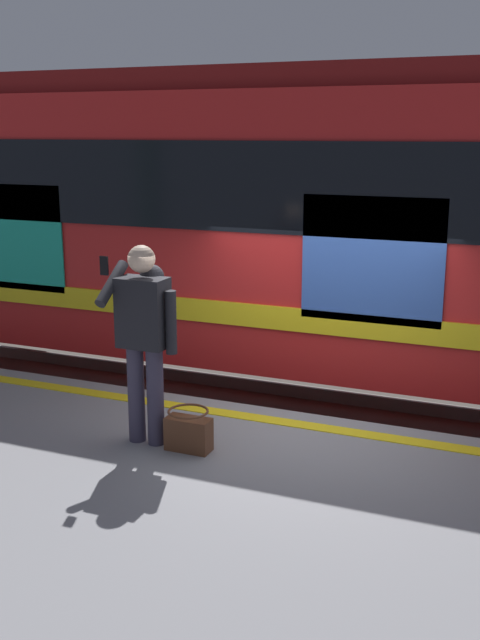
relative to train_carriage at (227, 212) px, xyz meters
name	(u,v)px	position (x,y,z in m)	size (l,w,h in m)	color
ground_plane	(299,503)	(-1.67, 2.11, -2.50)	(26.00, 26.00, 0.00)	#4C4742
platform	(217,561)	(-1.67, 4.01, -2.04)	(17.33, 3.79, 0.92)	gray
safety_line	(291,423)	(-1.67, 2.41, -1.57)	(16.99, 0.16, 0.01)	yellow
track_rail_near	(339,442)	(-1.67, 0.71, -2.42)	(22.53, 0.08, 0.16)	slate
track_rail_far	(369,401)	(-1.67, -0.72, -2.42)	(22.53, 0.08, 0.16)	slate
train_carriage	(227,212)	(0.00, 0.00, 0.00)	(12.00, 2.74, 3.93)	red
passenger	(144,328)	(-0.70, 3.25, -0.60)	(0.57, 0.55, 1.65)	#383347
handbag	(189,432)	(-1.09, 3.28, -1.42)	(0.37, 0.33, 0.34)	#59331E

